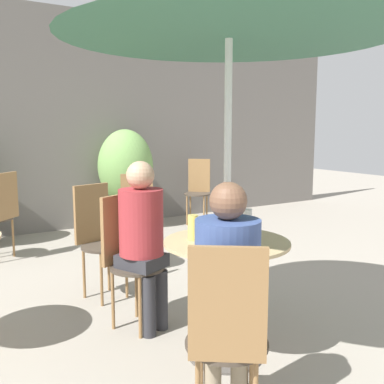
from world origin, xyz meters
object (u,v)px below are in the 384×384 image
at_px(seated_person_0, 143,230).
at_px(bistro_chair_0, 127,249).
at_px(umbrella, 229,13).
at_px(bistro_chair_1, 227,329).
at_px(beer_glass_2, 244,233).
at_px(potted_plant_1, 126,170).
at_px(bistro_chair_5, 137,213).
at_px(bistro_chair_2, 198,185).
at_px(bistro_chair_3, 97,231).
at_px(seated_person_1, 227,283).
at_px(beer_glass_0, 247,222).
at_px(beer_glass_1, 193,228).
at_px(cafe_table_near, 226,272).
at_px(bistro_chair_4, 1,209).

bearing_deg(seated_person_0, bistro_chair_0, 90.00).
bearing_deg(umbrella, seated_person_0, 114.18).
xyz_separation_m(bistro_chair_1, beer_glass_2, (0.45, 0.46, 0.28)).
bearing_deg(potted_plant_1, bistro_chair_5, -110.00).
xyz_separation_m(bistro_chair_5, beer_glass_2, (-0.34, -2.17, 0.28)).
relative_size(bistro_chair_2, potted_plant_1, 0.68).
xyz_separation_m(bistro_chair_3, seated_person_1, (-0.07, -1.94, 0.15)).
xyz_separation_m(bistro_chair_1, beer_glass_0, (0.67, 0.71, 0.27)).
bearing_deg(beer_glass_1, beer_glass_2, -67.09).
bearing_deg(bistro_chair_2, bistro_chair_3, -95.54).
distance_m(bistro_chair_0, bistro_chair_2, 3.55).
bearing_deg(bistro_chair_1, beer_glass_1, -75.86).
height_order(bistro_chair_0, bistro_chair_1, same).
distance_m(bistro_chair_3, umbrella, 2.08).
relative_size(beer_glass_0, umbrella, 0.08).
bearing_deg(cafe_table_near, bistro_chair_5, 81.12).
bearing_deg(umbrella, potted_plant_1, 75.83).
relative_size(bistro_chair_5, beer_glass_1, 6.03).
relative_size(bistro_chair_3, beer_glass_1, 6.03).
distance_m(cafe_table_near, bistro_chair_1, 0.81).
relative_size(bistro_chair_1, bistro_chair_2, 1.00).
xyz_separation_m(beer_glass_2, potted_plant_1, (0.95, 3.86, -0.02)).
distance_m(bistro_chair_2, beer_glass_0, 3.83).
height_order(cafe_table_near, bistro_chair_5, bistro_chair_5).
xyz_separation_m(cafe_table_near, beer_glass_2, (-0.03, -0.20, 0.30)).
bearing_deg(beer_glass_1, seated_person_0, 102.26).
bearing_deg(bistro_chair_4, bistro_chair_2, 148.28).
xyz_separation_m(bistro_chair_4, beer_glass_0, (1.03, -2.87, 0.27)).
bearing_deg(seated_person_1, bistro_chair_5, -69.73).
height_order(bistro_chair_0, bistro_chair_3, same).
xyz_separation_m(seated_person_0, beer_glass_0, (0.47, -0.55, 0.11)).
bearing_deg(umbrella, seated_person_1, -125.82).
bearing_deg(beer_glass_0, potted_plant_1, 78.62).
distance_m(bistro_chair_4, beer_glass_0, 3.07).
relative_size(bistro_chair_4, umbrella, 0.43).
distance_m(seated_person_0, umbrella, 1.50).
distance_m(bistro_chair_0, bistro_chair_3, 0.66).
bearing_deg(potted_plant_1, beer_glass_1, -107.13).
xyz_separation_m(bistro_chair_5, potted_plant_1, (0.62, 1.70, 0.26)).
xyz_separation_m(cafe_table_near, seated_person_0, (-0.27, 0.61, 0.18)).
height_order(beer_glass_0, beer_glass_1, beer_glass_0).
distance_m(bistro_chair_2, bistro_chair_5, 2.23).
bearing_deg(bistro_chair_1, seated_person_1, -90.00).
xyz_separation_m(bistro_chair_0, beer_glass_2, (0.30, -0.95, 0.28)).
relative_size(bistro_chair_1, seated_person_1, 0.80).
bearing_deg(bistro_chair_4, potted_plant_1, 160.77).
relative_size(cafe_table_near, bistro_chair_5, 0.81).
bearing_deg(beer_glass_0, bistro_chair_3, 110.85).
bearing_deg(bistro_chair_4, bistro_chair_0, 60.97).
height_order(bistro_chair_0, beer_glass_0, bistro_chair_0).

